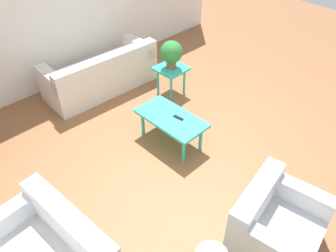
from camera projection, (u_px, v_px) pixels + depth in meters
The scene contains 8 objects.
ground_plane at pixel (194, 151), 4.73m from camera, with size 14.00×14.00×0.00m, color #8E5B38.
wall_right at pixel (64, 4), 5.55m from camera, with size 0.12×7.20×2.70m.
sofa at pixel (102, 75), 5.80m from camera, with size 0.91×2.01×0.77m.
armchair at pixel (274, 226), 3.42m from camera, with size 0.93×1.03×0.76m.
coffee_table at pixel (171, 120), 4.66m from camera, with size 1.03×0.54×0.45m.
side_table_plant at pixel (171, 72), 5.63m from camera, with size 0.49×0.49×0.51m.
potted_plant at pixel (171, 53), 5.39m from camera, with size 0.37×0.37×0.48m.
remote_control at pixel (178, 118), 4.60m from camera, with size 0.16×0.06×0.02m.
Camera 1 is at (-2.16, 2.68, 3.30)m, focal length 35.00 mm.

